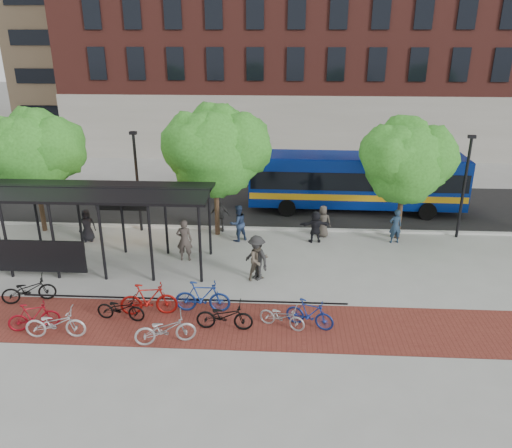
# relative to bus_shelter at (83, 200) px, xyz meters

# --- Properties ---
(ground) EXTENTS (160.00, 160.00, 0.00)m
(ground) POSITION_rel_bus_shelter_xyz_m (8.13, 0.48, -3.00)
(ground) COLOR #9E9E99
(ground) RESTS_ON ground
(asphalt_street) EXTENTS (160.00, 8.00, 0.01)m
(asphalt_street) POSITION_rel_bus_shelter_xyz_m (8.13, 8.48, -2.99)
(asphalt_street) COLOR black
(asphalt_street) RESTS_ON ground
(curb) EXTENTS (160.00, 0.25, 0.12)m
(curb) POSITION_rel_bus_shelter_xyz_m (8.13, 4.48, -2.94)
(curb) COLOR #B7B7B2
(curb) RESTS_ON ground
(brick_strip) EXTENTS (24.00, 3.00, 0.01)m
(brick_strip) POSITION_rel_bus_shelter_xyz_m (6.13, -4.52, -3.00)
(brick_strip) COLOR maroon
(brick_strip) RESTS_ON ground
(bike_rack_rail) EXTENTS (12.00, 0.05, 0.95)m
(bike_rack_rail) POSITION_rel_bus_shelter_xyz_m (4.83, -3.62, -3.00)
(bike_rack_rail) COLOR black
(bike_rack_rail) RESTS_ON ground
(building_brick) EXTENTS (55.00, 14.00, 20.00)m
(building_brick) POSITION_rel_bus_shelter_xyz_m (18.13, 26.48, 7.00)
(building_brick) COLOR maroon
(building_brick) RESTS_ON ground
(bus_shelter) EXTENTS (10.60, 3.07, 3.60)m
(bus_shelter) POSITION_rel_bus_shelter_xyz_m (0.00, 0.00, 0.00)
(bus_shelter) COLOR black
(bus_shelter) RESTS_ON ground
(tree_a) EXTENTS (4.90, 4.00, 6.18)m
(tree_a) POSITION_rel_bus_shelter_xyz_m (-3.77, 3.83, 1.24)
(tree_a) COLOR #382619
(tree_a) RESTS_ON ground
(tree_b) EXTENTS (5.15, 4.20, 6.47)m
(tree_b) POSITION_rel_bus_shelter_xyz_m (5.23, 3.83, 1.46)
(tree_b) COLOR #382619
(tree_b) RESTS_ON ground
(tree_c) EXTENTS (4.66, 3.80, 5.92)m
(tree_c) POSITION_rel_bus_shelter_xyz_m (14.22, 3.83, 1.06)
(tree_c) COLOR #382619
(tree_c) RESTS_ON ground
(lamp_post_left) EXTENTS (0.35, 0.20, 5.12)m
(lamp_post_left) POSITION_rel_bus_shelter_xyz_m (1.13, 4.08, -0.25)
(lamp_post_left) COLOR black
(lamp_post_left) RESTS_ON ground
(lamp_post_right) EXTENTS (0.35, 0.20, 5.12)m
(lamp_post_right) POSITION_rel_bus_shelter_xyz_m (17.13, 4.08, -0.25)
(lamp_post_right) COLOR black
(lamp_post_right) RESTS_ON ground
(bus) EXTENTS (11.96, 3.01, 3.22)m
(bus) POSITION_rel_bus_shelter_xyz_m (12.48, 7.83, -1.15)
(bus) COLOR navy
(bus) RESTS_ON ground
(bike_0) EXTENTS (2.06, 1.31, 1.02)m
(bike_0) POSITION_rel_bus_shelter_xyz_m (-1.14, -3.34, -2.49)
(bike_0) COLOR black
(bike_0) RESTS_ON ground
(bike_1) EXTENTS (1.76, 1.02, 1.02)m
(bike_1) POSITION_rel_bus_shelter_xyz_m (-0.06, -5.17, -2.49)
(bike_1) COLOR maroon
(bike_1) RESTS_ON ground
(bike_2) EXTENTS (2.06, 0.86, 1.06)m
(bike_2) POSITION_rel_bus_shelter_xyz_m (0.89, -5.59, -2.47)
(bike_2) COLOR #B6B6B8
(bike_2) RESTS_ON ground
(bike_4) EXTENTS (1.82, 0.80, 0.93)m
(bike_4) POSITION_rel_bus_shelter_xyz_m (2.73, -4.40, -2.53)
(bike_4) COLOR black
(bike_4) RESTS_ON ground
(bike_5) EXTENTS (2.13, 0.84, 1.24)m
(bike_5) POSITION_rel_bus_shelter_xyz_m (3.65, -4.00, -2.38)
(bike_5) COLOR maroon
(bike_5) RESTS_ON ground
(bike_6) EXTENTS (2.13, 1.21, 1.06)m
(bike_6) POSITION_rel_bus_shelter_xyz_m (4.64, -5.71, -2.47)
(bike_6) COLOR #9A9A9C
(bike_6) RESTS_ON ground
(bike_7) EXTENTS (2.04, 0.58, 1.22)m
(bike_7) POSITION_rel_bus_shelter_xyz_m (5.56, -3.68, -2.39)
(bike_7) COLOR navy
(bike_7) RESTS_ON ground
(bike_8) EXTENTS (1.99, 0.73, 1.04)m
(bike_8) POSITION_rel_bus_shelter_xyz_m (6.49, -4.77, -2.48)
(bike_8) COLOR black
(bike_8) RESTS_ON ground
(bike_10) EXTENTS (1.77, 1.14, 0.88)m
(bike_10) POSITION_rel_bus_shelter_xyz_m (8.47, -4.57, -2.56)
(bike_10) COLOR #A4A5A7
(bike_10) RESTS_ON ground
(bike_11) EXTENTS (1.81, 1.10, 1.05)m
(bike_11) POSITION_rel_bus_shelter_xyz_m (9.42, -4.49, -2.47)
(bike_11) COLOR navy
(bike_11) RESTS_ON ground
(pedestrian_0) EXTENTS (0.92, 0.75, 1.63)m
(pedestrian_0) POSITION_rel_bus_shelter_xyz_m (-1.09, 2.57, -2.18)
(pedestrian_0) COLOR black
(pedestrian_0) RESTS_ON ground
(pedestrian_1) EXTENTS (0.73, 0.50, 1.94)m
(pedestrian_1) POSITION_rel_bus_shelter_xyz_m (4.08, 0.65, -2.03)
(pedestrian_1) COLOR #3E3631
(pedestrian_1) RESTS_ON ground
(pedestrian_2) EXTENTS (1.12, 1.08, 1.83)m
(pedestrian_2) POSITION_rel_bus_shelter_xyz_m (6.26, 3.01, -2.09)
(pedestrian_2) COLOR navy
(pedestrian_2) RESTS_ON ground
(pedestrian_4) EXTENTS (1.02, 0.51, 1.68)m
(pedestrian_4) POSITION_rel_bus_shelter_xyz_m (5.20, 4.24, -2.16)
(pedestrian_4) COLOR #2A2A2A
(pedestrian_4) RESTS_ON ground
(pedestrian_5) EXTENTS (1.54, 0.63, 1.61)m
(pedestrian_5) POSITION_rel_bus_shelter_xyz_m (10.01, 3.06, -2.19)
(pedestrian_5) COLOR black
(pedestrian_5) RESTS_ON ground
(pedestrian_6) EXTENTS (0.87, 0.65, 1.62)m
(pedestrian_6) POSITION_rel_bus_shelter_xyz_m (10.42, 3.77, -2.19)
(pedestrian_6) COLOR #403A33
(pedestrian_6) RESTS_ON ground
(pedestrian_7) EXTENTS (0.69, 0.52, 1.71)m
(pedestrian_7) POSITION_rel_bus_shelter_xyz_m (13.86, 3.19, -2.15)
(pedestrian_7) COLOR #1D2F44
(pedestrian_7) RESTS_ON ground
(pedestrian_8) EXTENTS (1.08, 1.01, 1.78)m
(pedestrian_8) POSITION_rel_bus_shelter_xyz_m (7.46, -1.02, -2.11)
(pedestrian_8) COLOR brown
(pedestrian_8) RESTS_ON ground
(pedestrian_9) EXTENTS (1.38, 1.39, 1.93)m
(pedestrian_9) POSITION_rel_bus_shelter_xyz_m (7.38, -0.99, -2.04)
(pedestrian_9) COLOR #262626
(pedestrian_9) RESTS_ON ground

